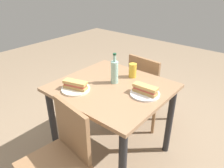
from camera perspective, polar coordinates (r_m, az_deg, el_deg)
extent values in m
plane|color=#8C755B|center=(2.31, 0.00, -17.59)|extent=(8.00, 8.00, 0.00)
cube|color=#997251|center=(1.85, 0.00, -0.96)|extent=(0.94, 0.87, 0.03)
cylinder|color=#262628|center=(2.12, -15.47, -10.42)|extent=(0.06, 0.06, 0.74)
cylinder|color=#262628|center=(2.52, -1.72, -2.66)|extent=(0.06, 0.06, 0.74)
cylinder|color=#262628|center=(2.16, 15.14, -9.58)|extent=(0.06, 0.06, 0.74)
cube|color=#936B47|center=(2.52, 10.46, -0.92)|extent=(0.43, 0.43, 0.02)
cube|color=#936B47|center=(2.29, 8.30, 2.11)|extent=(0.38, 0.05, 0.40)
cylinder|color=#936B47|center=(2.70, 15.36, -5.18)|extent=(0.04, 0.04, 0.44)
cylinder|color=#936B47|center=(2.85, 9.11, -2.60)|extent=(0.04, 0.04, 0.44)
cylinder|color=#936B47|center=(2.43, 11.13, -8.61)|extent=(0.04, 0.04, 0.44)
cylinder|color=#936B47|center=(2.60, 4.50, -5.52)|extent=(0.04, 0.04, 0.44)
cube|color=#936B47|center=(1.63, -15.70, -20.29)|extent=(0.45, 0.45, 0.02)
cube|color=#936B47|center=(1.54, -10.59, -11.96)|extent=(0.38, 0.08, 0.40)
cylinder|color=#936B47|center=(1.96, -12.62, -19.48)|extent=(0.04, 0.04, 0.44)
cylinder|color=white|center=(1.73, 8.78, -2.62)|extent=(0.24, 0.24, 0.01)
cube|color=tan|center=(1.72, 8.82, -2.04)|extent=(0.20, 0.08, 0.02)
cube|color=#B74C3D|center=(1.71, 8.87, -1.42)|extent=(0.19, 0.07, 0.02)
cube|color=tan|center=(1.70, 8.92, -0.78)|extent=(0.20, 0.08, 0.02)
cube|color=silver|center=(1.75, 10.79, -2.04)|extent=(0.10, 0.01, 0.00)
cube|color=#59331E|center=(1.79, 8.28, -1.12)|extent=(0.08, 0.01, 0.01)
cylinder|color=silver|center=(1.81, -9.67, -1.35)|extent=(0.24, 0.24, 0.01)
cube|color=tan|center=(1.80, -9.72, -0.79)|extent=(0.21, 0.13, 0.02)
cube|color=#B74C3D|center=(1.79, -9.77, -0.18)|extent=(0.20, 0.12, 0.02)
cube|color=tan|center=(1.78, -9.83, 0.43)|extent=(0.21, 0.13, 0.02)
cube|color=silver|center=(1.82, -7.79, -0.60)|extent=(0.10, 0.04, 0.00)
cube|color=#59331E|center=(1.87, -10.11, 0.02)|extent=(0.08, 0.03, 0.01)
cylinder|color=#99C6B7|center=(1.86, 0.67, 3.13)|extent=(0.07, 0.07, 0.20)
cylinder|color=#99C6B7|center=(1.81, 0.70, 6.88)|extent=(0.03, 0.03, 0.06)
cylinder|color=#19472D|center=(1.80, 0.70, 8.00)|extent=(0.03, 0.03, 0.02)
cylinder|color=gold|center=(1.99, 5.55, 3.64)|extent=(0.07, 0.07, 0.13)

